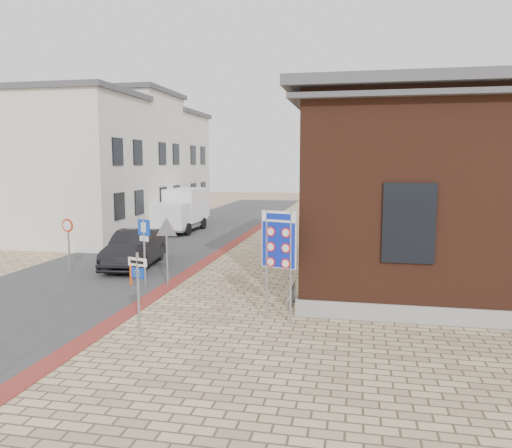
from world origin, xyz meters
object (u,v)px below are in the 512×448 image
Objects in this scene: parking_sign at (144,240)px; essen_sign at (138,282)px; box_truck at (181,210)px; bollard at (131,272)px; border_sign at (279,242)px; sedan at (135,249)px.

essen_sign is at bearing -46.15° from parking_sign.
parking_sign is (3.77, -14.17, 0.31)m from box_truck.
bollard is (3.12, -13.95, -0.91)m from box_truck.
essen_sign is 2.16× the size of bollard.
essen_sign is at bearing -129.86° from border_sign.
sedan is at bearing 133.12° from essen_sign.
parking_sign reaches higher than bollard.
border_sign is 3.09× the size of bollard.
box_truck reaches higher than essen_sign.
sedan reaches higher than bollard.
bollard is at bearing -77.55° from box_truck.
box_truck is 19.16m from border_sign.
bollard is at bearing -176.70° from parking_sign.
essen_sign is (-3.30, -2.00, -0.83)m from border_sign.
sedan is 1.86× the size of parking_sign.
sedan is 0.90× the size of box_truck.
border_sign is 3.95m from essen_sign.
border_sign is (9.00, -16.89, 0.84)m from box_truck.
essen_sign is 0.86× the size of parking_sign.
sedan is at bearing 141.92° from parking_sign.
box_truck is (-1.84, 10.87, 0.64)m from sedan.
parking_sign reaches higher than sedan.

